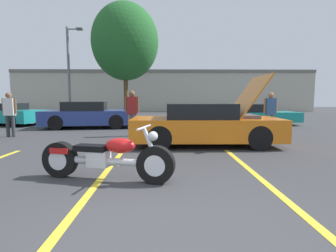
{
  "coord_description": "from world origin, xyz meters",
  "views": [
    {
      "loc": [
        0.04,
        -2.38,
        1.41
      ],
      "look_at": [
        0.12,
        3.35,
        0.8
      ],
      "focal_mm": 28.0,
      "sensor_mm": 36.0,
      "label": 1
    }
  ],
  "objects_px": {
    "parked_car_right_row": "(250,115)",
    "spectator_near_motorcycle": "(132,109)",
    "spectator_far_lot": "(10,111)",
    "parked_car_mid_row": "(89,115)",
    "spectator_by_show_car": "(270,110)",
    "tree_background": "(125,42)",
    "parked_car_left_row": "(5,114)",
    "motorcycle": "(106,158)",
    "show_car_hood_open": "(206,125)",
    "light_pole": "(70,68)"
  },
  "relations": [
    {
      "from": "parked_car_mid_row",
      "to": "spectator_far_lot",
      "type": "height_order",
      "value": "spectator_far_lot"
    },
    {
      "from": "parked_car_right_row",
      "to": "spectator_far_lot",
      "type": "xyz_separation_m",
      "value": [
        -10.27,
        -4.48,
        0.43
      ]
    },
    {
      "from": "spectator_near_motorcycle",
      "to": "tree_background",
      "type": "bearing_deg",
      "value": 99.48
    },
    {
      "from": "tree_background",
      "to": "spectator_far_lot",
      "type": "height_order",
      "value": "tree_background"
    },
    {
      "from": "light_pole",
      "to": "parked_car_left_row",
      "type": "relative_size",
      "value": 1.48
    },
    {
      "from": "parked_car_left_row",
      "to": "spectator_far_lot",
      "type": "relative_size",
      "value": 2.74
    },
    {
      "from": "tree_background",
      "to": "motorcycle",
      "type": "bearing_deg",
      "value": -83.14
    },
    {
      "from": "tree_background",
      "to": "spectator_by_show_car",
      "type": "distance_m",
      "value": 12.46
    },
    {
      "from": "motorcycle",
      "to": "spectator_near_motorcycle",
      "type": "height_order",
      "value": "spectator_near_motorcycle"
    },
    {
      "from": "motorcycle",
      "to": "spectator_far_lot",
      "type": "height_order",
      "value": "spectator_far_lot"
    },
    {
      "from": "motorcycle",
      "to": "parked_car_left_row",
      "type": "xyz_separation_m",
      "value": [
        -7.44,
        9.59,
        0.17
      ]
    },
    {
      "from": "parked_car_mid_row",
      "to": "spectator_by_show_car",
      "type": "distance_m",
      "value": 8.14
    },
    {
      "from": "show_car_hood_open",
      "to": "spectator_near_motorcycle",
      "type": "distance_m",
      "value": 3.13
    },
    {
      "from": "spectator_near_motorcycle",
      "to": "show_car_hood_open",
      "type": "bearing_deg",
      "value": -38.37
    },
    {
      "from": "tree_background",
      "to": "parked_car_left_row",
      "type": "height_order",
      "value": "tree_background"
    },
    {
      "from": "light_pole",
      "to": "spectator_by_show_car",
      "type": "xyz_separation_m",
      "value": [
        11.02,
        -9.78,
        -2.69
      ]
    },
    {
      "from": "spectator_far_lot",
      "to": "motorcycle",
      "type": "bearing_deg",
      "value": -48.19
    },
    {
      "from": "parked_car_right_row",
      "to": "spectator_near_motorcycle",
      "type": "distance_m",
      "value": 7.3
    },
    {
      "from": "parked_car_mid_row",
      "to": "spectator_far_lot",
      "type": "relative_size",
      "value": 2.73
    },
    {
      "from": "parked_car_mid_row",
      "to": "spectator_near_motorcycle",
      "type": "bearing_deg",
      "value": -56.87
    },
    {
      "from": "light_pole",
      "to": "parked_car_left_row",
      "type": "xyz_separation_m",
      "value": [
        -1.49,
        -5.71,
        -3.09
      ]
    },
    {
      "from": "light_pole",
      "to": "parked_car_left_row",
      "type": "height_order",
      "value": "light_pole"
    },
    {
      "from": "spectator_by_show_car",
      "to": "parked_car_left_row",
      "type": "bearing_deg",
      "value": 161.98
    },
    {
      "from": "tree_background",
      "to": "motorcycle",
      "type": "distance_m",
      "value": 15.85
    },
    {
      "from": "show_car_hood_open",
      "to": "spectator_near_motorcycle",
      "type": "bearing_deg",
      "value": 142.15
    },
    {
      "from": "tree_background",
      "to": "spectator_near_motorcycle",
      "type": "xyz_separation_m",
      "value": [
        1.61,
        -9.63,
        -4.43
      ]
    },
    {
      "from": "spectator_far_lot",
      "to": "spectator_by_show_car",
      "type": "bearing_deg",
      "value": 2.13
    },
    {
      "from": "show_car_hood_open",
      "to": "spectator_far_lot",
      "type": "bearing_deg",
      "value": 165.84
    },
    {
      "from": "spectator_far_lot",
      "to": "show_car_hood_open",
      "type": "bearing_deg",
      "value": -14.68
    },
    {
      "from": "motorcycle",
      "to": "spectator_near_motorcycle",
      "type": "xyz_separation_m",
      "value": [
        -0.19,
        5.29,
        0.62
      ]
    },
    {
      "from": "parked_car_right_row",
      "to": "spectator_near_motorcycle",
      "type": "height_order",
      "value": "spectator_near_motorcycle"
    },
    {
      "from": "motorcycle",
      "to": "show_car_hood_open",
      "type": "height_order",
      "value": "show_car_hood_open"
    },
    {
      "from": "motorcycle",
      "to": "show_car_hood_open",
      "type": "distance_m",
      "value": 4.05
    },
    {
      "from": "light_pole",
      "to": "spectator_by_show_car",
      "type": "distance_m",
      "value": 14.97
    },
    {
      "from": "light_pole",
      "to": "parked_car_right_row",
      "type": "relative_size",
      "value": 1.37
    },
    {
      "from": "parked_car_right_row",
      "to": "spectator_by_show_car",
      "type": "distance_m",
      "value": 4.18
    },
    {
      "from": "motorcycle",
      "to": "parked_car_left_row",
      "type": "relative_size",
      "value": 0.54
    },
    {
      "from": "parked_car_left_row",
      "to": "spectator_far_lot",
      "type": "bearing_deg",
      "value": -41.26
    },
    {
      "from": "tree_background",
      "to": "parked_car_left_row",
      "type": "relative_size",
      "value": 1.84
    },
    {
      "from": "tree_background",
      "to": "show_car_hood_open",
      "type": "relative_size",
      "value": 1.87
    },
    {
      "from": "tree_background",
      "to": "spectator_by_show_car",
      "type": "height_order",
      "value": "tree_background"
    },
    {
      "from": "parked_car_mid_row",
      "to": "spectator_by_show_car",
      "type": "bearing_deg",
      "value": -26.22
    },
    {
      "from": "light_pole",
      "to": "spectator_by_show_car",
      "type": "height_order",
      "value": "light_pole"
    },
    {
      "from": "parked_car_left_row",
      "to": "spectator_far_lot",
      "type": "distance_m",
      "value": 5.27
    },
    {
      "from": "parked_car_mid_row",
      "to": "spectator_by_show_car",
      "type": "height_order",
      "value": "spectator_by_show_car"
    },
    {
      "from": "tree_background",
      "to": "show_car_hood_open",
      "type": "xyz_separation_m",
      "value": [
        4.04,
        -11.55,
        -4.82
      ]
    },
    {
      "from": "motorcycle",
      "to": "parked_car_right_row",
      "type": "xyz_separation_m",
      "value": [
        5.66,
        9.64,
        0.14
      ]
    },
    {
      "from": "light_pole",
      "to": "tree_background",
      "type": "relative_size",
      "value": 0.8
    },
    {
      "from": "parked_car_left_row",
      "to": "spectator_near_motorcycle",
      "type": "relative_size",
      "value": 2.63
    },
    {
      "from": "parked_car_mid_row",
      "to": "spectator_far_lot",
      "type": "bearing_deg",
      "value": -130.74
    }
  ]
}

